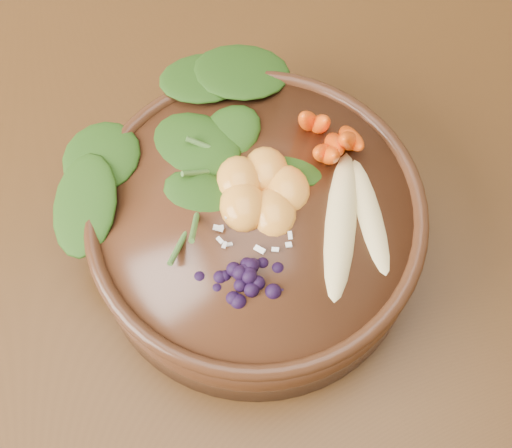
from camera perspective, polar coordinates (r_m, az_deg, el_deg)
The scene contains 9 objects.
ground at distance 1.35m, azimuth -2.19°, elevation -14.06°, with size 4.00×4.00×0.00m, color #381E0F.
dining_table at distance 0.72m, azimuth -3.99°, elevation -3.21°, with size 1.60×0.90×0.75m.
stoneware_bowl at distance 0.59m, azimuth -0.00°, elevation -0.42°, with size 0.27×0.27×0.07m, color #3E2112.
kale_heap at distance 0.57m, azimuth -3.24°, elevation 7.65°, with size 0.18×0.16×0.04m, color #244813, non-canonical shape.
carrot_cluster at distance 0.56m, azimuth 6.17°, elevation 8.69°, with size 0.06×0.06×0.07m, color #FF4D0D, non-canonical shape.
banana_halves at distance 0.55m, azimuth 8.10°, elevation 0.94°, with size 0.07×0.15×0.03m.
mandarin_cluster at distance 0.55m, azimuth 0.48°, elevation 3.38°, with size 0.08×0.09×0.03m, color orange, non-canonical shape.
blueberry_pile at distance 0.52m, azimuth -0.72°, elevation -3.35°, with size 0.12×0.09×0.04m, color black, non-canonical shape.
coconut_flakes at distance 0.55m, azimuth -0.13°, elevation -0.38°, with size 0.09×0.07×0.01m, color white, non-canonical shape.
Camera 1 is at (0.01, -0.28, 1.32)m, focal length 50.00 mm.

